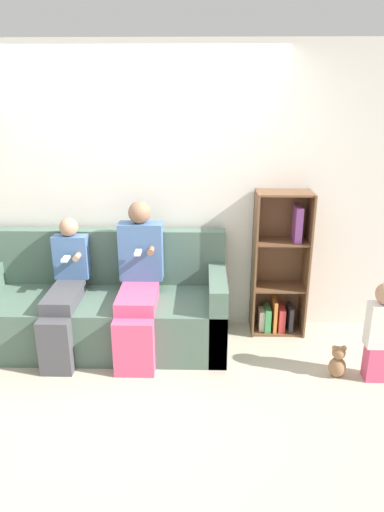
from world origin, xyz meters
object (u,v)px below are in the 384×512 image
Objects in this scene: bookshelf at (280,272)px; child_seated at (65,291)px; toddler_standing at (381,330)px; teddy_bear at (337,362)px; adult_seated at (139,280)px; couch at (103,310)px.

child_seated is at bearing -167.17° from bookshelf.
toddler_standing reaches higher than teddy_bear.
bookshelf is (1.24, 0.38, -0.07)m from adult_seated.
child_seated is at bearing -152.00° from couch.
bookshelf is 4.80× the size of teddy_bear.
adult_seated is 1.14× the size of child_seated.
adult_seated is 1.73m from teddy_bear.
teddy_bear is (-0.29, 0.02, -0.30)m from toddler_standing.
adult_seated is at bearing 3.90° from child_seated.
toddler_standing is at bearing -8.44° from child_seated.
toddler_standing is at bearing -50.60° from bookshelf.
couch is 1.63m from bookshelf.
couch reaches higher than teddy_bear.
toddler_standing is (1.90, -0.42, -0.23)m from adult_seated.
couch is 2.02m from teddy_bear.
bookshelf is at bearing 129.40° from toddler_standing.
bookshelf is at bearing 12.83° from child_seated.
toddler_standing is at bearing -12.37° from adult_seated.
adult_seated is 0.63m from child_seated.
couch is at bearing 28.00° from child_seated.
couch is 2.30m from toddler_standing.
child_seated is at bearing 171.02° from teddy_bear.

